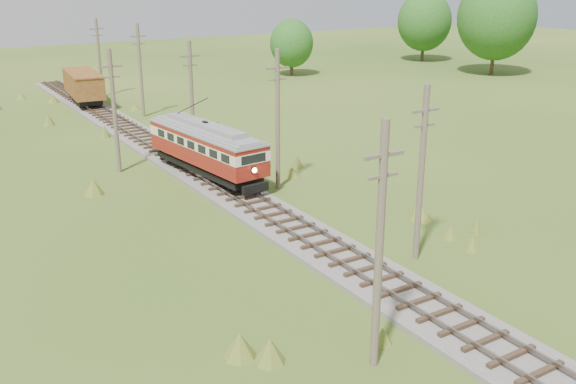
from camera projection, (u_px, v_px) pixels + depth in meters
railbed_main at (214, 181)px, 42.80m from camera, size 3.60×96.00×0.57m
streetcar at (206, 145)px, 42.89m from camera, size 3.82×11.41×5.16m
gondola at (84, 85)px, 67.45m from camera, size 3.85×9.31×3.01m
gravel_pile at (181, 131)px, 54.45m from camera, size 3.59×3.81×1.30m
utility_pole_r_2 at (421, 173)px, 30.21m from camera, size 1.60×0.30×8.60m
utility_pole_r_3 at (278, 119)px, 40.55m from camera, size 1.60×0.30×9.00m
utility_pole_r_4 at (192, 93)px, 51.00m from camera, size 1.60×0.30×8.40m
utility_pole_r_5 at (140, 70)px, 61.57m from camera, size 1.60×0.30×8.90m
utility_pole_r_6 at (99, 57)px, 71.95m from camera, size 1.60×0.30×8.70m
utility_pole_l_a at (379, 246)px, 21.58m from camera, size 1.60×0.30×9.00m
utility_pole_l_b at (114, 110)px, 44.01m from camera, size 1.60×0.30×8.60m
tree_right_4 at (497, 17)px, 86.61m from camera, size 10.50×10.50×13.53m
tree_right_5 at (424, 21)px, 100.97m from camera, size 8.40×8.40×10.82m
tree_mid_b at (292, 43)px, 86.99m from camera, size 5.88×5.88×7.57m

